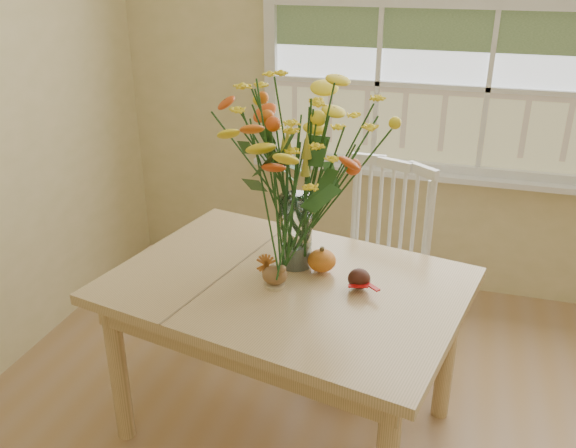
% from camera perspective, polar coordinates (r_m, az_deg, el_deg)
% --- Properties ---
extents(wall_back, '(4.00, 0.02, 2.70)m').
position_cam_1_polar(wall_back, '(3.25, 18.68, 15.42)').
color(wall_back, beige).
rests_on(wall_back, floor).
extents(window, '(2.42, 0.12, 1.74)m').
position_cam_1_polar(window, '(3.19, 19.13, 18.53)').
color(window, silver).
rests_on(window, wall_back).
extents(dining_table, '(1.41, 1.13, 0.67)m').
position_cam_1_polar(dining_table, '(2.29, -0.14, -7.32)').
color(dining_table, tan).
rests_on(dining_table, floor).
extents(windsor_chair, '(0.54, 0.53, 0.92)m').
position_cam_1_polar(windsor_chair, '(2.82, 8.49, -2.71)').
color(windsor_chair, white).
rests_on(windsor_chair, floor).
extents(flower_vase, '(0.59, 0.59, 0.70)m').
position_cam_1_polar(flower_vase, '(2.19, 0.75, 5.99)').
color(flower_vase, white).
rests_on(flower_vase, dining_table).
extents(pumpkin, '(0.11, 0.11, 0.08)m').
position_cam_1_polar(pumpkin, '(2.29, 3.18, -3.54)').
color(pumpkin, '#C16F16').
rests_on(pumpkin, dining_table).
extents(turkey_figurine, '(0.10, 0.08, 0.11)m').
position_cam_1_polar(turkey_figurine, '(2.18, -1.26, -4.83)').
color(turkey_figurine, '#CCB78C').
rests_on(turkey_figurine, dining_table).
extents(dark_gourd, '(0.13, 0.10, 0.07)m').
position_cam_1_polar(dark_gourd, '(2.19, 6.67, -5.20)').
color(dark_gourd, '#38160F').
rests_on(dark_gourd, dining_table).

